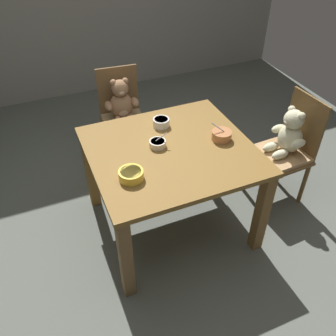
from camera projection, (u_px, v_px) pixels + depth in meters
ground_plane at (170, 224)px, 2.97m from camera, size 5.20×5.20×0.04m
dining_table at (171, 163)px, 2.56m from camera, size 1.11×1.04×0.75m
teddy_chair_near_right at (287, 143)px, 2.87m from camera, size 0.43×0.43×0.93m
teddy_chair_far_center at (122, 111)px, 3.26m from camera, size 0.43×0.44×0.91m
porridge_bowl_terracotta_near_right at (222, 135)px, 2.54m from camera, size 0.14×0.14×0.13m
porridge_bowl_white_far_center at (161, 122)px, 2.68m from camera, size 0.12×0.12×0.06m
porridge_bowl_cream_center at (158, 143)px, 2.48m from camera, size 0.12×0.12×0.10m
porridge_bowl_yellow_near_left at (131, 175)px, 2.22m from camera, size 0.16×0.16×0.06m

